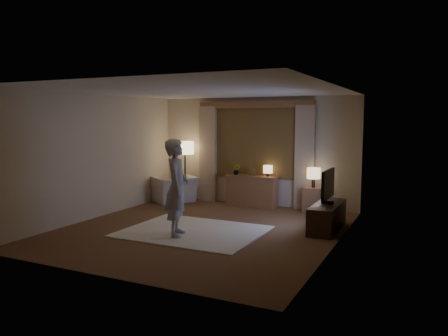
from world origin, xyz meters
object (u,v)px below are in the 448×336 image
Objects in this scene: side_table at (313,200)px; tv_stand at (327,217)px; person at (177,187)px; armchair at (174,189)px; sideboard at (252,192)px.

side_table is 1.58m from tv_stand.
person reaches higher than tv_stand.
sideboard is at bearing 132.64° from armchair.
person is at bearing -145.05° from tv_stand.
armchair is at bearing -174.64° from side_table.
armchair is 0.71× the size of tv_stand.
armchair is at bearing 164.62° from tv_stand.
armchair is 3.47m from side_table.
armchair is 1.77× the size of side_table.
person reaches higher than sideboard.
side_table is at bearing 113.74° from tv_stand.
tv_stand is at bearing -79.25° from person.
sideboard reaches higher than armchair.
side_table is 0.40× the size of tv_stand.
tv_stand is (4.09, -1.12, -0.07)m from armchair.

